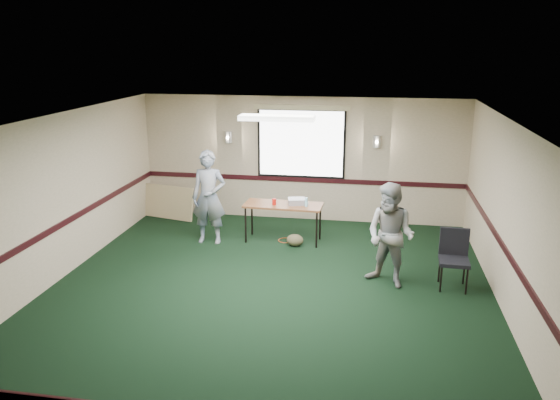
% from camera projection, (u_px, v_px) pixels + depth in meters
% --- Properties ---
extents(ground, '(8.00, 8.00, 0.00)m').
position_uv_depth(ground, '(266.00, 298.00, 8.41)').
color(ground, black).
rests_on(ground, ground).
extents(room_shell, '(8.00, 8.02, 8.00)m').
position_uv_depth(room_shell, '(288.00, 168.00, 9.99)').
color(room_shell, tan).
rests_on(room_shell, ground).
extents(folding_table, '(1.54, 0.66, 0.76)m').
position_uv_depth(folding_table, '(283.00, 207.00, 10.63)').
color(folding_table, '#5F2C1B').
rests_on(folding_table, ground).
extents(projector, '(0.39, 0.35, 0.11)m').
position_uv_depth(projector, '(297.00, 201.00, 10.61)').
color(projector, gray).
rests_on(projector, folding_table).
extents(game_console, '(0.26, 0.23, 0.05)m').
position_uv_depth(game_console, '(302.00, 203.00, 10.62)').
color(game_console, white).
rests_on(game_console, folding_table).
extents(red_cup, '(0.08, 0.08, 0.12)m').
position_uv_depth(red_cup, '(274.00, 202.00, 10.56)').
color(red_cup, '#B5140C').
rests_on(red_cup, folding_table).
extents(water_bottle, '(0.05, 0.05, 0.18)m').
position_uv_depth(water_bottle, '(306.00, 202.00, 10.43)').
color(water_bottle, '#8ED1E8').
rests_on(water_bottle, folding_table).
extents(duffel_bag, '(0.40, 0.35, 0.23)m').
position_uv_depth(duffel_bag, '(295.00, 240.00, 10.53)').
color(duffel_bag, '#49442A').
rests_on(duffel_bag, ground).
extents(cable_coil, '(0.37, 0.37, 0.01)m').
position_uv_depth(cable_coil, '(285.00, 240.00, 10.83)').
color(cable_coil, '#C24518').
rests_on(cable_coil, ground).
extents(folded_table, '(1.44, 0.54, 0.73)m').
position_uv_depth(folded_table, '(165.00, 202.00, 12.18)').
color(folded_table, tan).
rests_on(folded_table, ground).
extents(conference_chair, '(0.48, 0.50, 0.94)m').
position_uv_depth(conference_chair, '(454.00, 254.00, 8.69)').
color(conference_chair, black).
rests_on(conference_chair, ground).
extents(person_left, '(0.68, 0.46, 1.83)m').
position_uv_depth(person_left, '(209.00, 197.00, 10.52)').
color(person_left, '#3D5886').
rests_on(person_left, ground).
extents(person_right, '(1.03, 0.96, 1.69)m').
position_uv_depth(person_right, '(390.00, 235.00, 8.65)').
color(person_right, '#6785A1').
rests_on(person_right, ground).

